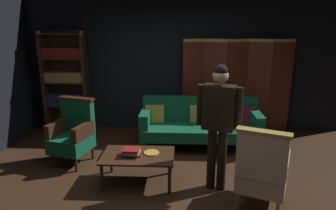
% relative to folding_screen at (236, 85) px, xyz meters
% --- Properties ---
extents(ground_plane, '(10.00, 10.00, 0.00)m').
position_rel_folding_screen_xyz_m(ground_plane, '(-1.31, -2.23, -0.99)').
color(ground_plane, '#331E11').
extents(back_wall, '(7.20, 0.10, 2.80)m').
position_rel_folding_screen_xyz_m(back_wall, '(-1.31, 0.22, 0.41)').
color(back_wall, black).
rests_on(back_wall, ground_plane).
extents(folding_screen, '(2.19, 0.19, 1.90)m').
position_rel_folding_screen_xyz_m(folding_screen, '(0.00, 0.00, 0.00)').
color(folding_screen, '#5B2319').
rests_on(folding_screen, ground_plane).
extents(bookshelf, '(0.90, 0.32, 2.05)m').
position_rel_folding_screen_xyz_m(bookshelf, '(-3.46, -0.03, 0.08)').
color(bookshelf, '#382114').
rests_on(bookshelf, ground_plane).
extents(velvet_couch, '(2.12, 0.78, 0.88)m').
position_rel_folding_screen_xyz_m(velvet_couch, '(-0.76, -0.77, -0.53)').
color(velvet_couch, '#382114').
rests_on(velvet_couch, ground_plane).
extents(coffee_table, '(1.00, 0.64, 0.42)m').
position_rel_folding_screen_xyz_m(coffee_table, '(-1.70, -2.13, -0.61)').
color(coffee_table, '#382114').
rests_on(coffee_table, ground_plane).
extents(armchair_gilt_accent, '(0.76, 0.75, 1.04)m').
position_rel_folding_screen_xyz_m(armchair_gilt_accent, '(-0.13, -2.64, -0.50)').
color(armchair_gilt_accent, tan).
rests_on(armchair_gilt_accent, ground_plane).
extents(armchair_wing_left, '(0.71, 0.71, 1.04)m').
position_rel_folding_screen_xyz_m(armchair_wing_left, '(-2.84, -1.52, -0.50)').
color(armchair_wing_left, '#382114').
rests_on(armchair_wing_left, ground_plane).
extents(standing_figure, '(0.56, 0.33, 1.70)m').
position_rel_folding_screen_xyz_m(standing_figure, '(-0.62, -2.24, 0.04)').
color(standing_figure, black).
rests_on(standing_figure, ground_plane).
extents(book_navy_cloth, '(0.25, 0.17, 0.03)m').
position_rel_folding_screen_xyz_m(book_navy_cloth, '(-1.79, -2.17, -0.55)').
color(book_navy_cloth, navy).
rests_on(book_navy_cloth, coffee_table).
extents(book_tan_leather, '(0.24, 0.21, 0.04)m').
position_rel_folding_screen_xyz_m(book_tan_leather, '(-1.79, -2.17, -0.51)').
color(book_tan_leather, '#9E7A47').
rests_on(book_tan_leather, book_navy_cloth).
extents(book_red_leather, '(0.22, 0.20, 0.03)m').
position_rel_folding_screen_xyz_m(book_red_leather, '(-1.79, -2.17, -0.48)').
color(book_red_leather, maroon).
rests_on(book_red_leather, book_tan_leather).
extents(brass_tray, '(0.22, 0.22, 0.02)m').
position_rel_folding_screen_xyz_m(brass_tray, '(-1.52, -2.07, -0.56)').
color(brass_tray, gold).
rests_on(brass_tray, coffee_table).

